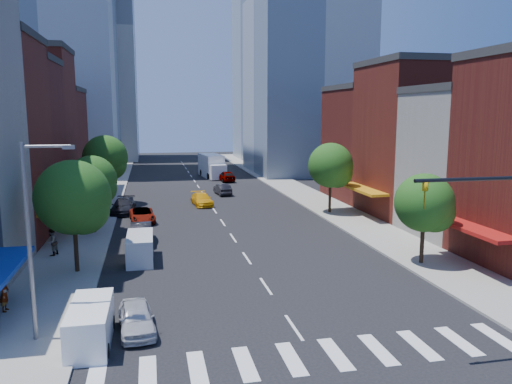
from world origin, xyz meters
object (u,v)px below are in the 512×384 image
Objects in this scene: parked_car_rear at (123,206)px; pedestrian_far at (52,242)px; parked_car_second at (141,233)px; traffic_car_far at (226,176)px; traffic_car_oncoming at (223,189)px; pedestrian_near at (4,294)px; parked_car_third at (142,215)px; taxi at (202,199)px; parked_car_front at (137,318)px; cargo_van_far at (140,248)px; box_truck at (212,167)px; cargo_van_near at (90,326)px.

pedestrian_far is at bearing -99.62° from parked_car_rear.
traffic_car_far is at bearing 69.30° from parked_car_second.
pedestrian_near is at bearing 58.93° from traffic_car_oncoming.
taxi reaches higher than parked_car_third.
parked_car_second is at bearing -23.74° from pedestrian_near.
parked_car_rear reaches higher than taxi.
traffic_car_far is 51.26m from pedestrian_near.
parked_car_second reaches higher than parked_car_third.
pedestrian_near is (-13.27, -28.61, 0.40)m from taxi.
cargo_van_far reaches higher than parked_car_front.
cargo_van_far is 46.50m from box_truck.
cargo_van_near reaches higher than traffic_car_oncoming.
parked_car_third is 5.16m from parked_car_rear.
traffic_car_oncoming reaches higher than taxi.
parked_car_second is at bearing -111.72° from box_truck.
cargo_van_far is 29.17m from traffic_car_oncoming.
cargo_van_near is 34.36m from taxi.
parked_car_second is 12.80m from parked_car_rear.
parked_car_third is 2.45× the size of pedestrian_far.
box_truck is (10.75, 32.21, 1.05)m from parked_car_third.
parked_car_third is at bearing 88.86° from parked_car_second.
box_truck is (0.88, 17.78, 1.01)m from traffic_car_oncoming.
parked_car_rear is 1.10× the size of taxi.
parked_car_second is 2.53× the size of pedestrian_near.
traffic_car_oncoming is (9.87, 27.45, -0.24)m from cargo_van_far.
taxi is 0.51× the size of box_truck.
pedestrian_far is (-4.25, 15.05, 0.21)m from cargo_van_near.
traffic_car_oncoming is (9.87, 22.32, -0.08)m from parked_car_second.
pedestrian_near is at bearing 23.44° from pedestrian_far.
pedestrian_near reaches higher than cargo_van_far.
parked_car_front is at bearing -89.43° from cargo_van_far.
parked_car_second is 17.97m from cargo_van_near.
pedestrian_near is at bearing -114.91° from box_truck.
taxi is at bearing 23.95° from parked_car_rear.
pedestrian_far reaches higher than traffic_car_far.
parked_car_second is 1.11× the size of traffic_car_oncoming.
traffic_car_oncoming is at bearing 74.04° from traffic_car_far.
pedestrian_far is at bearing 58.70° from traffic_car_far.
pedestrian_near is (-6.76, -8.05, 0.14)m from cargo_van_far.
parked_car_rear is 2.66× the size of pedestrian_far.
cargo_van_far reaches higher than traffic_car_oncoming.
taxi is 7.66m from traffic_car_oncoming.
parked_car_front is at bearing 71.67° from traffic_car_far.
pedestrian_far is (-6.25, -10.70, 0.46)m from parked_car_third.
parked_car_front is at bearing -91.14° from parked_car_second.
parked_car_rear is at bearing 97.85° from parked_car_second.
parked_car_rear is at bearing 33.23° from traffic_car_oncoming.
box_truck is at bearing 67.00° from parked_car_third.
traffic_car_oncoming is (3.37, 6.88, 0.01)m from taxi.
traffic_car_far is at bearing 179.91° from pedestrian_far.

